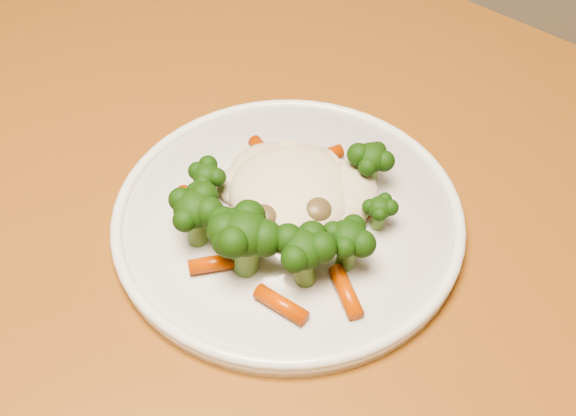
# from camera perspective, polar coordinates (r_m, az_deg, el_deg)

# --- Properties ---
(dining_table) EXTENTS (1.51, 1.29, 0.75)m
(dining_table) POSITION_cam_1_polar(r_m,az_deg,el_deg) (0.70, -8.84, -3.61)
(dining_table) COLOR brown
(dining_table) RESTS_ON ground
(plate) EXTENTS (0.28, 0.28, 0.01)m
(plate) POSITION_cam_1_polar(r_m,az_deg,el_deg) (0.58, 0.00, -0.89)
(plate) COLOR silver
(plate) RESTS_ON dining_table
(meal) EXTENTS (0.18, 0.19, 0.05)m
(meal) POSITION_cam_1_polar(r_m,az_deg,el_deg) (0.55, -0.81, -0.05)
(meal) COLOR beige
(meal) RESTS_ON plate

